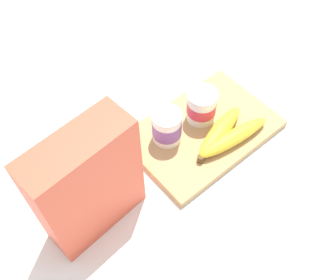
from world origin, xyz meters
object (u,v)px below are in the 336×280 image
(cereal_box, at_px, (88,185))
(cutting_board, at_px, (203,131))
(banana_bunch, at_px, (227,134))
(yogurt_cup_back, at_px, (202,106))
(yogurt_cup_front, at_px, (167,127))

(cereal_box, bearing_deg, cutting_board, 177.81)
(banana_bunch, bearing_deg, cutting_board, 108.83)
(yogurt_cup_back, bearing_deg, cutting_board, -121.58)
(yogurt_cup_front, xyz_separation_m, yogurt_cup_back, (0.10, -0.01, -0.00))
(yogurt_cup_front, distance_m, banana_bunch, 0.13)
(cutting_board, distance_m, banana_bunch, 0.06)
(cereal_box, distance_m, yogurt_cup_back, 0.33)
(cutting_board, relative_size, cereal_box, 1.30)
(yogurt_cup_front, bearing_deg, cereal_box, -167.39)
(cutting_board, height_order, cereal_box, cereal_box)
(cereal_box, height_order, banana_bunch, cereal_box)
(cutting_board, bearing_deg, cereal_box, -177.07)
(cereal_box, height_order, yogurt_cup_back, cereal_box)
(banana_bunch, bearing_deg, yogurt_cup_front, 138.12)
(cereal_box, xyz_separation_m, banana_bunch, (0.32, -0.04, -0.09))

